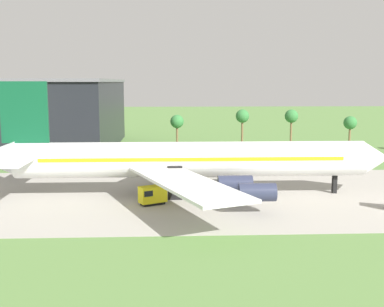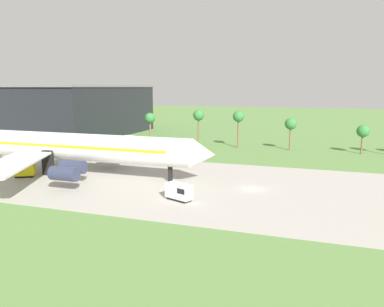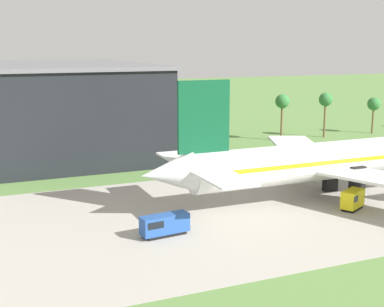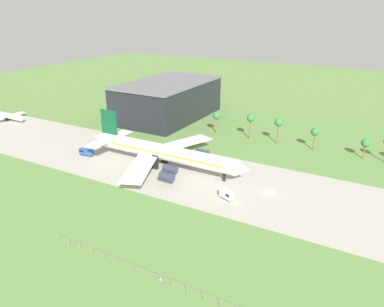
{
  "view_description": "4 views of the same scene",
  "coord_description": "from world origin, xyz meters",
  "px_view_note": "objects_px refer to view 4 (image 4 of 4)",
  "views": [
    {
      "loc": [
        -45.61,
        -80.17,
        19.15
      ],
      "look_at": [
        -41.96,
        0.56,
        7.13
      ],
      "focal_mm": 45.0,
      "sensor_mm": 36.0,
      "label": 1
    },
    {
      "loc": [
        11.16,
        -69.25,
        19.24
      ],
      "look_at": [
        -12.39,
        0.56,
        6.13
      ],
      "focal_mm": 35.0,
      "sensor_mm": 36.0,
      "label": 2
    },
    {
      "loc": [
        -100.31,
        -66.81,
        23.96
      ],
      "look_at": [
        -71.53,
        0.56,
        9.13
      ],
      "focal_mm": 50.0,
      "sensor_mm": 36.0,
      "label": 3
    },
    {
      "loc": [
        32.77,
        -110.68,
        58.62
      ],
      "look_at": [
        -32.96,
        5.0,
        6.0
      ],
      "focal_mm": 35.0,
      "sensor_mm": 36.0,
      "label": 4
    }
  ],
  "objects_px": {
    "catering_van": "(86,152)",
    "no_stopping_sign": "(161,281)",
    "terminal_building": "(168,100)",
    "regional_aircraft": "(7,116)",
    "jet_airliner": "(163,152)",
    "baggage_tug": "(227,195)",
    "fuel_truck": "(142,166)"
  },
  "relations": [
    {
      "from": "no_stopping_sign",
      "to": "terminal_building",
      "type": "bearing_deg",
      "value": 122.25
    },
    {
      "from": "jet_airliner",
      "to": "fuel_truck",
      "type": "bearing_deg",
      "value": -128.45
    },
    {
      "from": "jet_airliner",
      "to": "no_stopping_sign",
      "type": "bearing_deg",
      "value": -56.91
    },
    {
      "from": "jet_airliner",
      "to": "regional_aircraft",
      "type": "height_order",
      "value": "jet_airliner"
    },
    {
      "from": "baggage_tug",
      "to": "jet_airliner",
      "type": "bearing_deg",
      "value": 160.13
    },
    {
      "from": "jet_airliner",
      "to": "fuel_truck",
      "type": "xyz_separation_m",
      "value": [
        -5.31,
        -6.69,
        -4.48
      ]
    },
    {
      "from": "regional_aircraft",
      "to": "no_stopping_sign",
      "type": "xyz_separation_m",
      "value": [
        145.4,
        -66.28,
        -1.8
      ]
    },
    {
      "from": "baggage_tug",
      "to": "terminal_building",
      "type": "distance_m",
      "value": 99.9
    },
    {
      "from": "regional_aircraft",
      "to": "catering_van",
      "type": "distance_m",
      "value": 75.97
    },
    {
      "from": "catering_van",
      "to": "no_stopping_sign",
      "type": "bearing_deg",
      "value": -34.91
    },
    {
      "from": "catering_van",
      "to": "no_stopping_sign",
      "type": "relative_size",
      "value": 3.89
    },
    {
      "from": "jet_airliner",
      "to": "baggage_tug",
      "type": "bearing_deg",
      "value": -19.87
    },
    {
      "from": "jet_airliner",
      "to": "catering_van",
      "type": "distance_m",
      "value": 35.69
    },
    {
      "from": "regional_aircraft",
      "to": "baggage_tug",
      "type": "bearing_deg",
      "value": -8.91
    },
    {
      "from": "fuel_truck",
      "to": "baggage_tug",
      "type": "bearing_deg",
      "value": -7.64
    },
    {
      "from": "baggage_tug",
      "to": "fuel_truck",
      "type": "distance_m",
      "value": 38.22
    },
    {
      "from": "jet_airliner",
      "to": "terminal_building",
      "type": "relative_size",
      "value": 1.17
    },
    {
      "from": "jet_airliner",
      "to": "regional_aircraft",
      "type": "xyz_separation_m",
      "value": [
        -109.0,
        10.41,
        -3.22
      ]
    },
    {
      "from": "baggage_tug",
      "to": "catering_van",
      "type": "relative_size",
      "value": 0.8
    },
    {
      "from": "jet_airliner",
      "to": "no_stopping_sign",
      "type": "relative_size",
      "value": 42.5
    },
    {
      "from": "baggage_tug",
      "to": "catering_van",
      "type": "xyz_separation_m",
      "value": [
        -67.43,
        5.64,
        -0.06
      ]
    },
    {
      "from": "catering_van",
      "to": "terminal_building",
      "type": "xyz_separation_m",
      "value": [
        -1.72,
        65.97,
        8.53
      ]
    },
    {
      "from": "jet_airliner",
      "to": "baggage_tug",
      "type": "xyz_separation_m",
      "value": [
        32.57,
        -11.77,
        -4.52
      ]
    },
    {
      "from": "regional_aircraft",
      "to": "no_stopping_sign",
      "type": "bearing_deg",
      "value": -24.51
    },
    {
      "from": "jet_airliner",
      "to": "fuel_truck",
      "type": "distance_m",
      "value": 9.64
    },
    {
      "from": "baggage_tug",
      "to": "catering_van",
      "type": "height_order",
      "value": "baggage_tug"
    },
    {
      "from": "fuel_truck",
      "to": "terminal_building",
      "type": "xyz_separation_m",
      "value": [
        -31.27,
        66.52,
        8.43
      ]
    },
    {
      "from": "regional_aircraft",
      "to": "terminal_building",
      "type": "height_order",
      "value": "terminal_building"
    },
    {
      "from": "catering_van",
      "to": "terminal_building",
      "type": "distance_m",
      "value": 66.54
    },
    {
      "from": "regional_aircraft",
      "to": "baggage_tug",
      "type": "relative_size",
      "value": 4.33
    },
    {
      "from": "jet_airliner",
      "to": "no_stopping_sign",
      "type": "xyz_separation_m",
      "value": [
        36.41,
        -55.87,
        -5.02
      ]
    },
    {
      "from": "catering_van",
      "to": "no_stopping_sign",
      "type": "distance_m",
      "value": 86.9
    }
  ]
}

